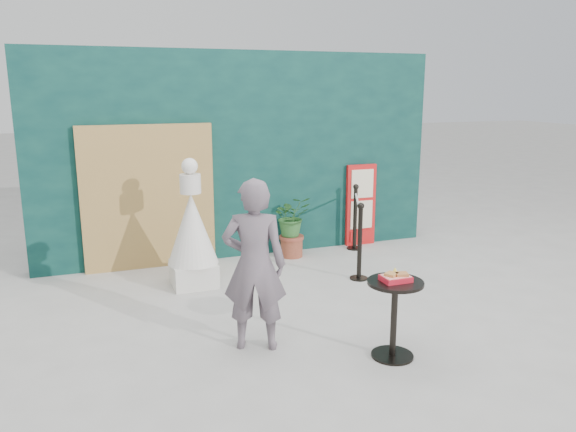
% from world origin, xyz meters
% --- Properties ---
extents(ground, '(60.00, 60.00, 0.00)m').
position_xyz_m(ground, '(0.00, 0.00, 0.00)').
color(ground, '#ADAAA5').
rests_on(ground, ground).
extents(back_wall, '(6.00, 0.30, 3.00)m').
position_xyz_m(back_wall, '(0.00, 3.15, 1.50)').
color(back_wall, '#092B2B').
rests_on(back_wall, ground).
extents(bamboo_fence, '(1.80, 0.08, 2.00)m').
position_xyz_m(bamboo_fence, '(-1.40, 2.94, 1.00)').
color(bamboo_fence, tan).
rests_on(bamboo_fence, ground).
extents(woman, '(0.71, 0.59, 1.67)m').
position_xyz_m(woman, '(-0.78, 0.03, 0.84)').
color(woman, '#675961').
rests_on(woman, ground).
extents(menu_board, '(0.50, 0.07, 1.30)m').
position_xyz_m(menu_board, '(1.90, 2.95, 0.65)').
color(menu_board, red).
rests_on(menu_board, ground).
extents(statue, '(0.64, 0.64, 1.64)m').
position_xyz_m(statue, '(-1.00, 1.99, 0.67)').
color(statue, silver).
rests_on(statue, ground).
extents(cafe_table, '(0.52, 0.52, 0.75)m').
position_xyz_m(cafe_table, '(0.37, -0.63, 0.50)').
color(cafe_table, black).
rests_on(cafe_table, ground).
extents(food_basket, '(0.26, 0.19, 0.11)m').
position_xyz_m(food_basket, '(0.37, -0.62, 0.79)').
color(food_basket, red).
rests_on(food_basket, cafe_table).
extents(planter, '(0.54, 0.47, 0.92)m').
position_xyz_m(planter, '(0.63, 2.72, 0.54)').
color(planter, brown).
rests_on(planter, ground).
extents(stanchion_barrier, '(0.84, 1.54, 1.03)m').
position_xyz_m(stanchion_barrier, '(1.40, 2.10, 0.49)').
color(stanchion_barrier, black).
rests_on(stanchion_barrier, ground).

